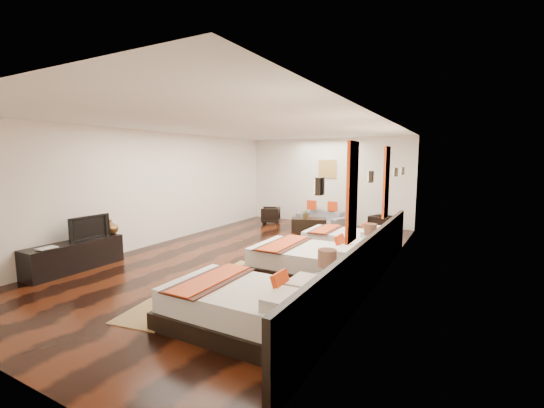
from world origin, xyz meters
The scene contains 30 objects.
floor centered at (0.00, 0.00, 0.00)m, with size 5.50×9.50×0.01m, color black.
ceiling centered at (0.00, 0.00, 2.80)m, with size 5.50×9.50×0.01m, color white.
back_wall centered at (0.00, 4.75, 1.40)m, with size 5.50×0.01×2.80m, color silver.
left_wall centered at (-2.75, 0.00, 1.40)m, with size 0.01×9.50×2.80m, color silver.
right_wall centered at (2.75, 0.00, 1.40)m, with size 0.01×9.50×2.80m, color silver.
headboard_panel centered at (2.71, -0.80, 0.45)m, with size 0.08×6.60×0.90m, color black.
bed_near centered at (1.70, -2.78, 0.28)m, with size 2.11×1.33×0.80m.
bed_mid centered at (1.70, -0.59, 0.29)m, with size 2.19×1.38×0.84m.
bed_far centered at (1.69, 1.45, 0.25)m, with size 1.89×1.19×0.72m.
nightstand_a centered at (2.44, -1.99, 0.33)m, with size 0.47×0.47×0.93m.
nightstand_b centered at (2.45, 0.44, 0.31)m, with size 0.45×0.45×0.88m.
jute_mat_near centered at (0.29, -2.93, 0.01)m, with size 0.75×1.20×0.01m, color #977A4D.
jute_mat_mid centered at (0.39, -0.93, 0.01)m, with size 0.75×1.20×0.01m, color #977A4D.
jute_mat_far centered at (0.46, 1.48, 0.01)m, with size 0.75×1.20×0.01m, color #977A4D.
tv_console centered at (-2.50, -2.39, 0.28)m, with size 0.50×1.80×0.55m, color black.
tv centered at (-2.45, -2.13, 0.79)m, with size 0.84×0.11×0.48m, color black.
book centered at (-2.50, -2.94, 0.56)m, with size 0.23×0.31×0.03m, color black.
figurine centered at (-2.50, -1.57, 0.70)m, with size 0.29×0.29×0.31m, color brown.
sofa centered at (0.05, 4.16, 0.25)m, with size 1.72×0.67×0.50m, color slate.
armchair_left centered at (-1.61, 3.78, 0.27)m, with size 0.58×0.60×0.54m, color black.
armchair_right centered at (2.00, 3.80, 0.27)m, with size 0.58×0.60×0.54m, color black.
coffee_table centered at (0.05, 3.11, 0.20)m, with size 1.00×0.50×0.40m, color black.
table_plant centered at (-0.05, 3.07, 0.53)m, with size 0.24×0.21×0.27m, color #2F5C1E.
orange_panel_a centered at (2.73, -1.90, 1.70)m, with size 0.04×0.40×1.30m, color #D86014.
orange_panel_b centered at (2.73, 0.30, 1.70)m, with size 0.04×0.40×1.30m, color #D86014.
sconce_near centered at (2.70, -3.00, 1.85)m, with size 0.07×0.12×0.18m.
sconce_mid centered at (2.70, -0.80, 1.85)m, with size 0.07×0.12×0.18m.
sconce_far centered at (2.70, 1.40, 1.85)m, with size 0.07×0.12×0.18m.
sconce_lounge centered at (2.70, 2.30, 1.85)m, with size 0.07×0.12×0.18m.
gold_artwork centered at (0.00, 4.73, 1.80)m, with size 0.60×0.04×0.60m, color #AD873F.
Camera 1 is at (4.00, -6.35, 2.12)m, focal length 23.33 mm.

